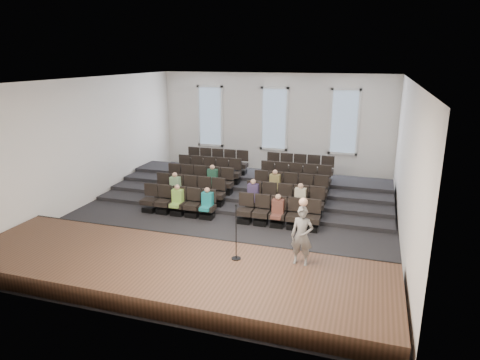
{
  "coord_description": "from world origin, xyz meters",
  "views": [
    {
      "loc": [
        4.88,
        -14.38,
        5.78
      ],
      "look_at": [
        0.2,
        0.5,
        1.25
      ],
      "focal_mm": 32.0,
      "sensor_mm": 36.0,
      "label": 1
    }
  ],
  "objects": [
    {
      "name": "ceiling",
      "position": [
        0.0,
        0.0,
        5.01
      ],
      "size": [
        12.0,
        14.0,
        0.02
      ],
      "primitive_type": "cube",
      "color": "white",
      "rests_on": "ground"
    },
    {
      "name": "wall_left",
      "position": [
        -6.02,
        0.0,
        2.5
      ],
      "size": [
        0.04,
        14.0,
        5.0
      ],
      "primitive_type": "cube",
      "color": "white",
      "rests_on": "ground"
    },
    {
      "name": "seating_rows",
      "position": [
        -0.0,
        1.54,
        0.68
      ],
      "size": [
        6.8,
        4.7,
        1.67
      ],
      "color": "black",
      "rests_on": "ground"
    },
    {
      "name": "wall_right",
      "position": [
        6.02,
        0.0,
        2.5
      ],
      "size": [
        0.04,
        14.0,
        5.0
      ],
      "primitive_type": "cube",
      "color": "white",
      "rests_on": "ground"
    },
    {
      "name": "audience",
      "position": [
        0.0,
        0.32,
        0.81
      ],
      "size": [
        5.45,
        2.64,
        1.1
      ],
      "color": "#87BE4C",
      "rests_on": "seating_rows"
    },
    {
      "name": "speaker",
      "position": [
        3.34,
        -4.13,
        1.29
      ],
      "size": [
        0.59,
        0.4,
        1.59
      ],
      "primitive_type": "imported",
      "rotation": [
        0.0,
        0.0,
        -0.04
      ],
      "color": "slate",
      "rests_on": "stage"
    },
    {
      "name": "stage",
      "position": [
        0.0,
        -5.1,
        0.25
      ],
      "size": [
        11.8,
        3.6,
        0.5
      ],
      "primitive_type": "cube",
      "color": "#4C2F20",
      "rests_on": "ground"
    },
    {
      "name": "ground",
      "position": [
        0.0,
        0.0,
        0.0
      ],
      "size": [
        14.0,
        14.0,
        0.0
      ],
      "primitive_type": "plane",
      "color": "black",
      "rests_on": "ground"
    },
    {
      "name": "risers",
      "position": [
        0.0,
        3.17,
        0.2
      ],
      "size": [
        11.8,
        4.8,
        0.6
      ],
      "color": "black",
      "rests_on": "ground"
    },
    {
      "name": "stage_lip",
      "position": [
        0.0,
        -3.33,
        0.25
      ],
      "size": [
        11.8,
        0.06,
        0.52
      ],
      "primitive_type": "cube",
      "color": "black",
      "rests_on": "ground"
    },
    {
      "name": "windows",
      "position": [
        0.0,
        6.95,
        2.7
      ],
      "size": [
        8.44,
        0.1,
        3.24
      ],
      "color": "white",
      "rests_on": "wall_back"
    },
    {
      "name": "wall_back",
      "position": [
        0.0,
        7.02,
        2.5
      ],
      "size": [
        12.0,
        0.04,
        5.0
      ],
      "primitive_type": "cube",
      "color": "white",
      "rests_on": "ground"
    },
    {
      "name": "wall_front",
      "position": [
        0.0,
        -7.02,
        2.5
      ],
      "size": [
        12.0,
        0.04,
        5.0
      ],
      "primitive_type": "cube",
      "color": "white",
      "rests_on": "ground"
    },
    {
      "name": "mic_stand",
      "position": [
        1.62,
        -4.37,
        0.97
      ],
      "size": [
        0.26,
        0.26,
        1.57
      ],
      "color": "black",
      "rests_on": "stage"
    }
  ]
}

